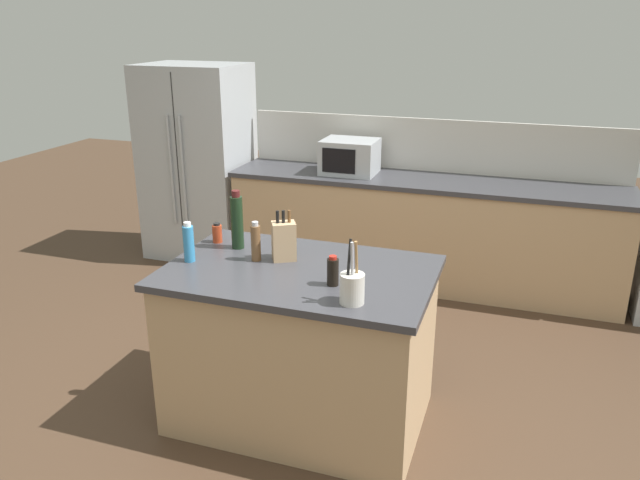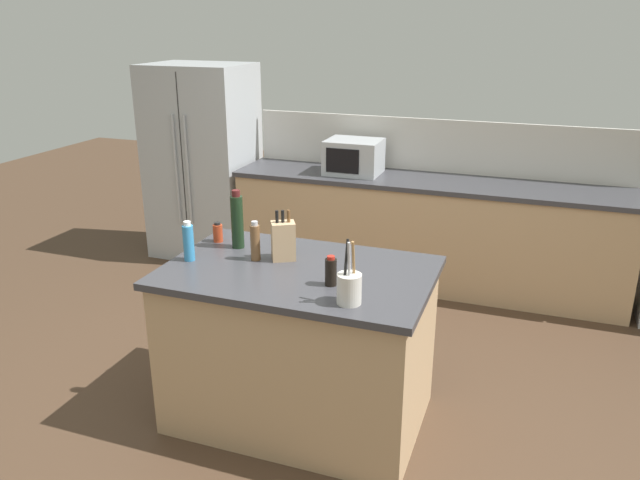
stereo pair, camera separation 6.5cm
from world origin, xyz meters
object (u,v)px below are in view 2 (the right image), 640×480
(wine_bottle, at_px, (237,221))
(dish_soap_bottle, at_px, (188,242))
(pepper_grinder, at_px, (255,242))
(soy_sauce_bottle, at_px, (331,271))
(knife_block, at_px, (283,240))
(spice_jar_paprika, at_px, (218,233))
(microwave, at_px, (354,157))
(refrigerator, at_px, (203,162))
(utensil_crock, at_px, (349,287))

(wine_bottle, relative_size, dish_soap_bottle, 1.53)
(pepper_grinder, relative_size, dish_soap_bottle, 1.00)
(soy_sauce_bottle, bearing_deg, knife_block, 145.93)
(knife_block, bearing_deg, spice_jar_paprika, 135.10)
(microwave, bearing_deg, dish_soap_bottle, -96.72)
(microwave, relative_size, soy_sauce_bottle, 2.93)
(knife_block, xyz_separation_m, pepper_grinder, (-0.14, -0.06, -0.01))
(knife_block, xyz_separation_m, soy_sauce_bottle, (0.37, -0.25, -0.04))
(refrigerator, distance_m, spice_jar_paprika, 2.37)
(soy_sauce_bottle, height_order, wine_bottle, wine_bottle)
(knife_block, bearing_deg, refrigerator, 99.81)
(dish_soap_bottle, distance_m, spice_jar_paprika, 0.33)
(utensil_crock, relative_size, wine_bottle, 0.91)
(microwave, bearing_deg, soy_sauce_bottle, -75.75)
(soy_sauce_bottle, relative_size, spice_jar_paprika, 1.30)
(dish_soap_bottle, bearing_deg, spice_jar_paprika, 89.57)
(knife_block, relative_size, dish_soap_bottle, 1.26)
(refrigerator, distance_m, utensil_crock, 3.43)
(microwave, distance_m, spice_jar_paprika, 1.97)
(pepper_grinder, distance_m, spice_jar_paprika, 0.40)
(knife_block, relative_size, utensil_crock, 0.91)
(pepper_grinder, bearing_deg, dish_soap_bottle, -159.46)
(refrigerator, distance_m, wine_bottle, 2.51)
(refrigerator, bearing_deg, knife_block, -50.64)
(refrigerator, bearing_deg, microwave, -1.92)
(refrigerator, relative_size, pepper_grinder, 7.98)
(wine_bottle, xyz_separation_m, spice_jar_paprika, (-0.16, 0.05, -0.11))
(wine_bottle, relative_size, pepper_grinder, 1.54)
(spice_jar_paprika, bearing_deg, dish_soap_bottle, -90.43)
(knife_block, xyz_separation_m, dish_soap_bottle, (-0.49, -0.19, -0.01))
(pepper_grinder, relative_size, spice_jar_paprika, 1.87)
(refrigerator, bearing_deg, spice_jar_paprika, -57.78)
(refrigerator, height_order, soy_sauce_bottle, refrigerator)
(wine_bottle, bearing_deg, pepper_grinder, -38.76)
(spice_jar_paprika, bearing_deg, refrigerator, 122.22)
(knife_block, relative_size, spice_jar_paprika, 2.37)
(pepper_grinder, bearing_deg, spice_jar_paprika, 150.42)
(microwave, xyz_separation_m, knife_block, (0.23, -2.09, -0.03))
(knife_block, height_order, pepper_grinder, knife_block)
(soy_sauce_bottle, bearing_deg, utensil_crock, -48.66)
(microwave, height_order, utensil_crock, utensil_crock)
(refrigerator, relative_size, microwave, 3.92)
(refrigerator, height_order, microwave, refrigerator)
(utensil_crock, distance_m, spice_jar_paprika, 1.16)
(utensil_crock, bearing_deg, dish_soap_bottle, 167.29)
(microwave, bearing_deg, wine_bottle, -93.01)
(soy_sauce_bottle, relative_size, dish_soap_bottle, 0.69)
(refrigerator, height_order, utensil_crock, refrigerator)
(microwave, height_order, dish_soap_bottle, microwave)
(knife_block, bearing_deg, microwave, 66.61)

